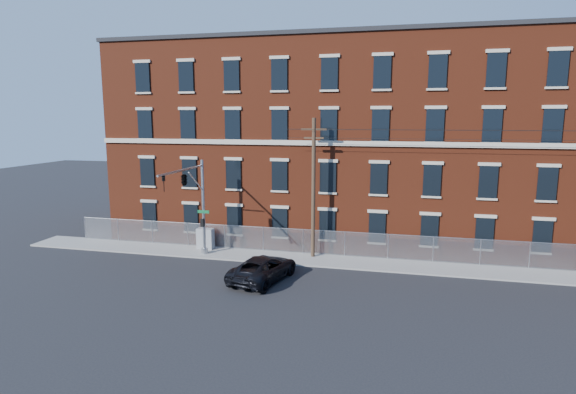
# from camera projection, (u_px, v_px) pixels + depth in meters

# --- Properties ---
(ground) EXTENTS (140.00, 140.00, 0.00)m
(ground) POSITION_uv_depth(u_px,v_px,m) (265.00, 281.00, 29.41)
(ground) COLOR black
(ground) RESTS_ON ground
(sidewalk) EXTENTS (65.00, 3.00, 0.12)m
(sidewalk) POSITION_uv_depth(u_px,v_px,m) (458.00, 270.00, 31.47)
(sidewalk) COLOR gray
(sidewalk) RESTS_ON ground
(mill_building) EXTENTS (55.30, 14.32, 16.30)m
(mill_building) POSITION_uv_depth(u_px,v_px,m) (451.00, 142.00, 38.67)
(mill_building) COLOR #632310
(mill_building) RESTS_ON ground
(chain_link_fence) EXTENTS (59.06, 0.06, 1.85)m
(chain_link_fence) POSITION_uv_depth(u_px,v_px,m) (457.00, 250.00, 32.54)
(chain_link_fence) COLOR #A5A8AD
(chain_link_fence) RESTS_ON ground
(traffic_signal_mast) EXTENTS (0.90, 6.75, 7.00)m
(traffic_signal_mast) POSITION_uv_depth(u_px,v_px,m) (189.00, 188.00, 31.96)
(traffic_signal_mast) COLOR #9EA0A5
(traffic_signal_mast) RESTS_ON ground
(utility_pole_near) EXTENTS (1.80, 0.28, 10.00)m
(utility_pole_near) POSITION_uv_depth(u_px,v_px,m) (313.00, 186.00, 33.43)
(utility_pole_near) COLOR #3E2E1F
(utility_pole_near) RESTS_ON ground
(pickup_truck) EXTENTS (3.78, 6.01, 1.55)m
(pickup_truck) POSITION_uv_depth(u_px,v_px,m) (263.00, 268.00, 29.52)
(pickup_truck) COLOR black
(pickup_truck) RESTS_ON ground
(utility_cabinet) EXTENTS (1.29, 0.67, 1.59)m
(utility_cabinet) POSITION_uv_depth(u_px,v_px,m) (205.00, 238.00, 36.22)
(utility_cabinet) COLOR gray
(utility_cabinet) RESTS_ON sidewalk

